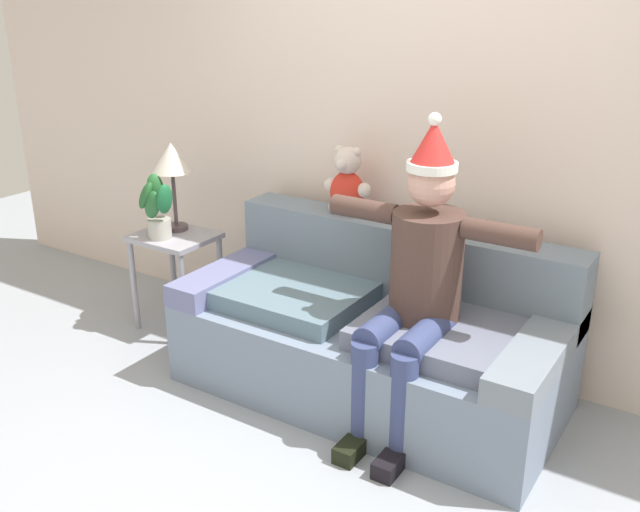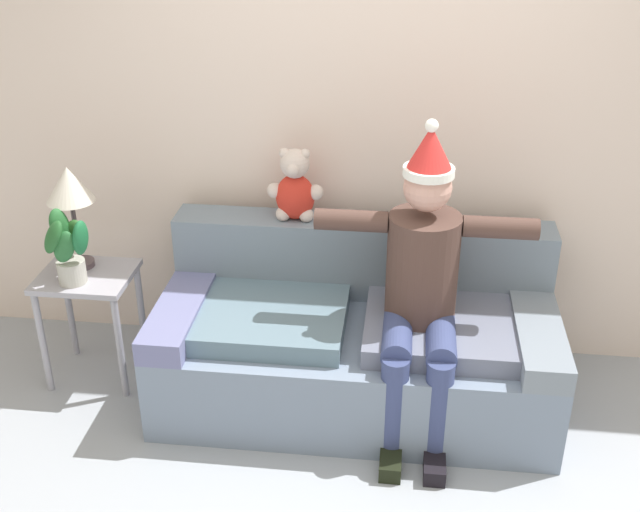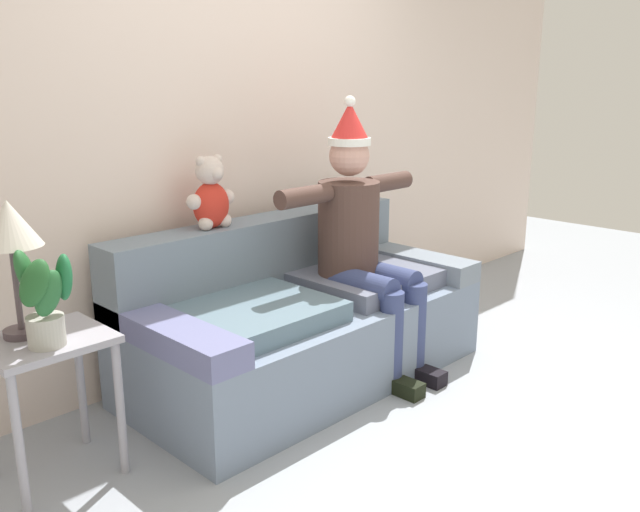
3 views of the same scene
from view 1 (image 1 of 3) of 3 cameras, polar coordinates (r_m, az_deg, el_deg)
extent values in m
plane|color=#969DA6|center=(3.21, -4.89, -18.42)|extent=(10.00, 10.00, 0.00)
cube|color=beige|center=(3.88, 8.73, 10.57)|extent=(7.00, 0.10, 2.70)
cube|color=slate|center=(3.74, 3.92, -8.03)|extent=(1.96, 0.94, 0.44)
cube|color=slate|center=(3.85, 6.62, -0.31)|extent=(1.96, 0.24, 0.41)
cube|color=slate|center=(4.07, -6.76, -1.30)|extent=(0.22, 0.94, 0.12)
cube|color=gray|center=(3.34, 17.34, -7.35)|extent=(0.22, 0.94, 0.12)
cube|color=slate|center=(3.79, -2.19, -3.02)|extent=(0.78, 0.66, 0.10)
cube|color=slate|center=(3.41, 10.15, -6.21)|extent=(0.78, 0.66, 0.10)
cylinder|color=#4B342D|center=(3.36, 8.59, -0.76)|extent=(0.34, 0.34, 0.52)
sphere|color=tan|center=(3.23, 8.97, 5.84)|extent=(0.22, 0.22, 0.22)
cylinder|color=white|center=(3.22, 9.04, 7.17)|extent=(0.23, 0.23, 0.04)
cone|color=red|center=(3.19, 9.15, 9.08)|extent=(0.21, 0.21, 0.20)
sphere|color=white|center=(3.17, 9.26, 10.85)|extent=(0.06, 0.06, 0.06)
cylinder|color=navy|center=(3.34, 5.34, -5.65)|extent=(0.14, 0.40, 0.14)
cylinder|color=navy|center=(3.31, 3.54, -11.16)|extent=(0.13, 0.13, 0.54)
cube|color=black|center=(3.38, 2.77, -15.10)|extent=(0.10, 0.24, 0.08)
cylinder|color=navy|center=(3.26, 8.47, -6.46)|extent=(0.14, 0.40, 0.14)
cylinder|color=navy|center=(3.24, 6.70, -12.12)|extent=(0.13, 0.13, 0.54)
cube|color=black|center=(3.31, 5.88, -16.14)|extent=(0.10, 0.24, 0.08)
cylinder|color=#4B342D|center=(3.43, 3.61, 3.78)|extent=(0.34, 0.10, 0.10)
cylinder|color=#4B342D|center=(3.17, 14.38, 1.73)|extent=(0.34, 0.10, 0.10)
ellipsoid|color=red|center=(3.90, 2.22, 5.13)|extent=(0.20, 0.16, 0.24)
sphere|color=beige|center=(3.86, 2.25, 7.71)|extent=(0.15, 0.15, 0.15)
sphere|color=beige|center=(3.81, 1.79, 7.39)|extent=(0.07, 0.07, 0.07)
sphere|color=beige|center=(3.87, 1.59, 8.56)|extent=(0.05, 0.05, 0.05)
sphere|color=beige|center=(3.82, 2.95, 8.37)|extent=(0.05, 0.05, 0.05)
sphere|color=beige|center=(3.95, 0.91, 5.78)|extent=(0.08, 0.08, 0.08)
sphere|color=beige|center=(3.93, 1.22, 3.97)|extent=(0.08, 0.08, 0.08)
sphere|color=beige|center=(3.85, 3.57, 5.33)|extent=(0.08, 0.08, 0.08)
sphere|color=beige|center=(3.87, 2.74, 3.69)|extent=(0.08, 0.08, 0.08)
cube|color=#9A98A4|center=(4.40, -11.68, 1.51)|extent=(0.47, 0.41, 0.03)
cylinder|color=#9A98A4|center=(4.54, -14.78, -2.32)|extent=(0.04, 0.04, 0.59)
cylinder|color=#9A98A4|center=(4.27, -10.99, -3.53)|extent=(0.04, 0.04, 0.59)
cylinder|color=#9A98A4|center=(4.76, -11.77, -0.97)|extent=(0.04, 0.04, 0.59)
cylinder|color=#9A98A4|center=(4.50, -7.99, -2.03)|extent=(0.04, 0.04, 0.59)
cylinder|color=#4E4046|center=(4.49, -11.49, 2.29)|extent=(0.14, 0.14, 0.03)
cylinder|color=#53454A|center=(4.43, -11.66, 4.54)|extent=(0.02, 0.02, 0.34)
cone|color=beige|center=(4.37, -11.91, 7.80)|extent=(0.24, 0.24, 0.18)
cylinder|color=#B0AEA2|center=(4.34, -12.82, 2.18)|extent=(0.14, 0.14, 0.12)
ellipsoid|color=#1B6436|center=(4.21, -12.45, 4.51)|extent=(0.10, 0.12, 0.19)
ellipsoid|color=#2B5D28|center=(4.33, -12.39, 4.54)|extent=(0.16, 0.07, 0.20)
ellipsoid|color=#225C2A|center=(4.32, -13.15, 5.31)|extent=(0.14, 0.13, 0.19)
ellipsoid|color=#225928|center=(4.28, -13.89, 4.77)|extent=(0.18, 0.13, 0.21)
ellipsoid|color=#256030|center=(4.26, -13.39, 4.04)|extent=(0.16, 0.07, 0.21)
camera|label=2|loc=(1.51, -83.96, 23.70)|focal=44.35mm
camera|label=3|loc=(4.00, -51.21, 7.17)|focal=37.65mm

